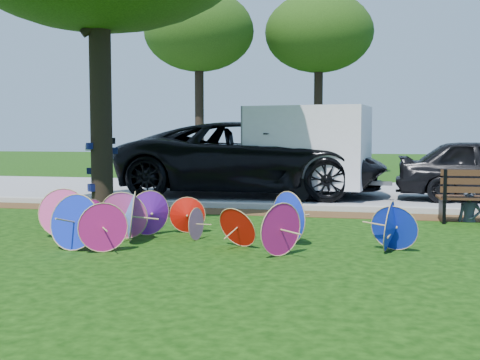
# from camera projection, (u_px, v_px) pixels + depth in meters

# --- Properties ---
(ground) EXTENTS (90.00, 90.00, 0.00)m
(ground) POSITION_uv_depth(u_px,v_px,m) (176.00, 252.00, 8.69)
(ground) COLOR black
(ground) RESTS_ON ground
(mulch_strip) EXTENTS (90.00, 1.00, 0.01)m
(mulch_strip) POSITION_uv_depth(u_px,v_px,m) (242.00, 212.00, 13.07)
(mulch_strip) COLOR #472D16
(mulch_strip) RESTS_ON ground
(curb) EXTENTS (90.00, 0.30, 0.12)m
(curb) POSITION_uv_depth(u_px,v_px,m) (249.00, 206.00, 13.75)
(curb) COLOR #B7B5AD
(curb) RESTS_ON ground
(street) EXTENTS (90.00, 8.00, 0.01)m
(street) POSITION_uv_depth(u_px,v_px,m) (277.00, 191.00, 17.79)
(street) COLOR gray
(street) RESTS_ON ground
(parasol_pile) EXTENTS (6.12, 2.19, 0.85)m
(parasol_pile) POSITION_uv_depth(u_px,v_px,m) (184.00, 220.00, 9.28)
(parasol_pile) COLOR #FD499C
(parasol_pile) RESTS_ON ground
(black_van) EXTENTS (7.45, 3.71, 2.03)m
(black_van) POSITION_uv_depth(u_px,v_px,m) (253.00, 159.00, 16.62)
(black_van) COLOR black
(black_van) RESTS_ON ground
(cargo_trailer) EXTENTS (3.25, 2.30, 2.72)m
(cargo_trailer) POSITION_uv_depth(u_px,v_px,m) (309.00, 147.00, 15.81)
(cargo_trailer) COLOR silver
(cargo_trailer) RESTS_ON ground
(person_left) EXTENTS (0.45, 0.30, 1.22)m
(person_left) POSITION_uv_depth(u_px,v_px,m) (470.00, 191.00, 11.59)
(person_left) COLOR #3D4553
(person_left) RESTS_ON ground
(bg_trees) EXTENTS (21.24, 7.74, 7.40)m
(bg_trees) POSITION_uv_depth(u_px,v_px,m) (383.00, 24.00, 22.29)
(bg_trees) COLOR black
(bg_trees) RESTS_ON ground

